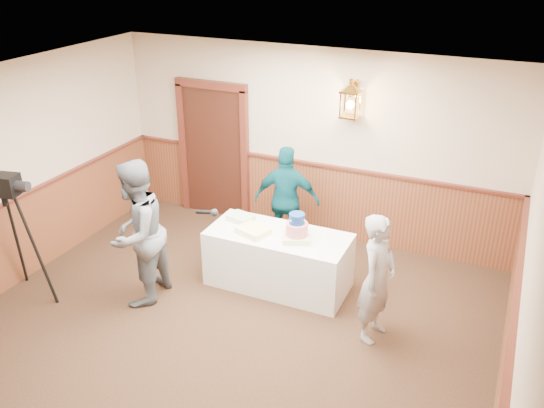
{
  "coord_description": "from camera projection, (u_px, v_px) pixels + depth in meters",
  "views": [
    {
      "loc": [
        2.72,
        -3.95,
        4.16
      ],
      "look_at": [
        0.18,
        1.7,
        1.25
      ],
      "focal_mm": 38.0,
      "sensor_mm": 36.0,
      "label": 1
    }
  ],
  "objects": [
    {
      "name": "room_shell",
      "position": [
        200.0,
        223.0,
        5.79
      ],
      "size": [
        6.02,
        7.02,
        2.81
      ],
      "color": "beige",
      "rests_on": "ground"
    },
    {
      "name": "assistant_p",
      "position": [
        287.0,
        200.0,
        8.05
      ],
      "size": [
        0.98,
        0.57,
        1.57
      ],
      "primitive_type": "imported",
      "rotation": [
        0.0,
        0.0,
        3.35
      ],
      "color": "#0A4652",
      "rests_on": "ground"
    },
    {
      "name": "baker",
      "position": [
        377.0,
        278.0,
        6.27
      ],
      "size": [
        0.45,
        0.6,
        1.52
      ],
      "primitive_type": "imported",
      "rotation": [
        0.0,
        0.0,
        1.41
      ],
      "color": "gray",
      "rests_on": "ground"
    },
    {
      "name": "ground",
      "position": [
        190.0,
        371.0,
        6.04
      ],
      "size": [
        7.0,
        7.0,
        0.0
      ],
      "primitive_type": "plane",
      "color": "black",
      "rests_on": "ground"
    },
    {
      "name": "tv_camera_rig",
      "position": [
        14.0,
        246.0,
        6.93
      ],
      "size": [
        0.66,
        0.62,
        1.69
      ],
      "rotation": [
        0.0,
        0.0,
        0.22
      ],
      "color": "black",
      "rests_on": "ground"
    },
    {
      "name": "sheet_cake_yellow",
      "position": [
        253.0,
        231.0,
        7.21
      ],
      "size": [
        0.45,
        0.39,
        0.08
      ],
      "primitive_type": "cube",
      "rotation": [
        0.0,
        0.0,
        -0.31
      ],
      "color": "#FFF298",
      "rests_on": "display_table"
    },
    {
      "name": "interviewer",
      "position": [
        137.0,
        234.0,
        6.87
      ],
      "size": [
        1.55,
        0.94,
        1.83
      ],
      "rotation": [
        0.0,
        0.0,
        -1.5
      ],
      "color": "slate",
      "rests_on": "ground"
    },
    {
      "name": "tiered_cake",
      "position": [
        297.0,
        229.0,
        7.03
      ],
      "size": [
        0.44,
        0.44,
        0.35
      ],
      "rotation": [
        0.0,
        0.0,
        0.39
      ],
      "color": "beige",
      "rests_on": "display_table"
    },
    {
      "name": "display_table",
      "position": [
        278.0,
        260.0,
        7.38
      ],
      "size": [
        1.8,
        0.8,
        0.75
      ],
      "primitive_type": "cube",
      "color": "silver",
      "rests_on": "ground"
    },
    {
      "name": "sheet_cake_green",
      "position": [
        241.0,
        218.0,
        7.55
      ],
      "size": [
        0.35,
        0.3,
        0.07
      ],
      "primitive_type": "cube",
      "rotation": [
        0.0,
        0.0,
        -0.19
      ],
      "color": "#A1C289",
      "rests_on": "display_table"
    }
  ]
}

